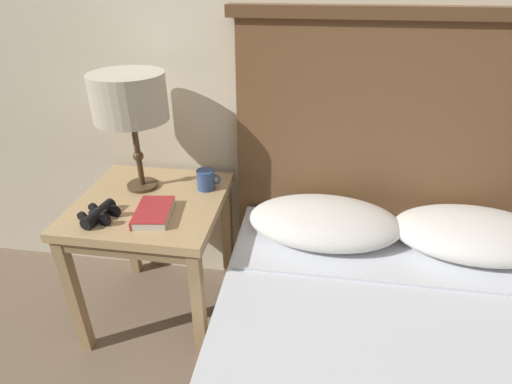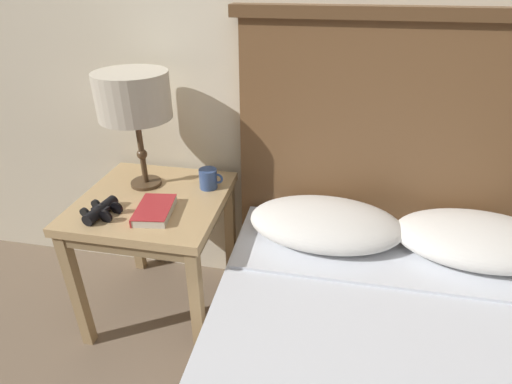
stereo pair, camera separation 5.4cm
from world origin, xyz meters
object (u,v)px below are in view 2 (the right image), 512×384
(table_lamp, at_px, (133,98))
(binoculars_pair, at_px, (101,210))
(coffee_mug, at_px, (209,179))
(nightstand, at_px, (154,214))
(book_on_nightstand, at_px, (154,210))

(table_lamp, height_order, binoculars_pair, table_lamp)
(coffee_mug, bearing_deg, nightstand, -148.37)
(book_on_nightstand, bearing_deg, coffee_mug, 59.49)
(nightstand, bearing_deg, book_on_nightstand, -61.80)
(nightstand, height_order, book_on_nightstand, book_on_nightstand)
(nightstand, bearing_deg, table_lamp, 124.42)
(table_lamp, relative_size, coffee_mug, 4.65)
(book_on_nightstand, distance_m, coffee_mug, 0.28)
(table_lamp, bearing_deg, coffee_mug, 4.71)
(nightstand, height_order, coffee_mug, coffee_mug)
(table_lamp, relative_size, binoculars_pair, 2.93)
(nightstand, distance_m, table_lamp, 0.48)
(nightstand, relative_size, coffee_mug, 5.90)
(table_lamp, distance_m, binoculars_pair, 0.45)
(nightstand, xyz_separation_m, table_lamp, (-0.07, 0.10, 0.46))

